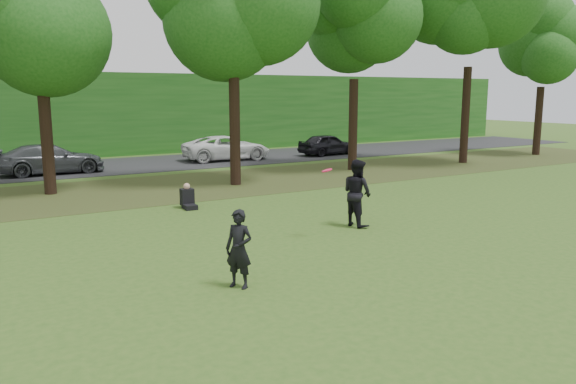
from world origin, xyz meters
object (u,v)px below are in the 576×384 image
(player_right, at_px, (357,193))
(seated_person, at_px, (188,199))
(frisbee, at_px, (327,170))
(player_left, at_px, (239,249))

(player_right, xyz_separation_m, seated_person, (-3.29, 4.89, -0.66))
(player_right, xyz_separation_m, frisbee, (-1.56, -0.72, 0.84))
(player_left, relative_size, player_right, 0.81)
(frisbee, height_order, seated_person, frisbee)
(player_right, bearing_deg, seated_person, 30.41)
(seated_person, bearing_deg, player_right, -52.25)
(player_left, bearing_deg, player_right, 85.88)
(player_left, relative_size, seated_person, 1.89)
(frisbee, relative_size, seated_person, 0.36)
(frisbee, bearing_deg, player_left, -148.04)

